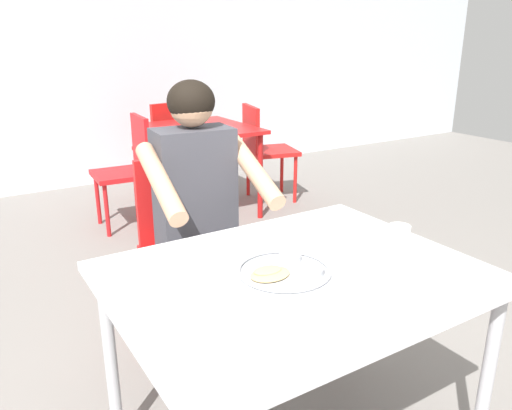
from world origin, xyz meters
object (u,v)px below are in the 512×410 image
Objects in this scene: diner_foreground at (202,202)px; table_background_red at (199,137)px; chair_red_left at (129,164)px; chair_red_far at (165,142)px; table_foreground at (295,292)px; drinking_cup at (399,237)px; chair_foreground at (186,236)px; thali_tray at (285,270)px; chair_red_right at (263,145)px.

table_background_red is (0.86, 1.83, -0.10)m from diner_foreground.
diner_foreground is 1.87m from chair_red_left.
table_foreground is at bearing -105.00° from chair_red_far.
table_foreground is at bearing -92.45° from diner_foreground.
drinking_cup is 0.87m from diner_foreground.
chair_foreground is at bearing 86.18° from diner_foreground.
diner_foreground reaches higher than chair_foreground.
table_foreground is 2.71m from table_background_red.
drinking_cup is 1.10m from chair_foreground.
table_foreground is at bearing -15.96° from thali_tray.
chair_red_far reaches higher than drinking_cup.
chair_foreground is 1.02× the size of chair_red_far.
chair_foreground is at bearing -109.80° from chair_red_far.
thali_tray is at bearing -95.26° from diner_foreground.
table_background_red is 1.04× the size of chair_red_far.
drinking_cup is at bearing -87.85° from chair_red_left.
chair_red_left is (-0.10, 2.61, -0.28)m from drinking_cup.
chair_red_far is (-0.66, 0.66, -0.01)m from chair_red_right.
diner_foreground is 2.38m from chair_red_right.
chair_red_far is at bearing 74.37° from thali_tray.
drinking_cup is 2.63m from chair_red_left.
chair_foreground is (-0.35, 1.01, -0.26)m from drinking_cup.
chair_red_right is (1.13, 2.62, -0.27)m from drinking_cup.
table_background_red is (0.93, 2.55, -0.09)m from thali_tray.
table_background_red is 0.61m from chair_red_left.
chair_red_far is (0.57, 0.66, 0.00)m from chair_red_left.
chair_red_left is (0.27, 1.83, -0.25)m from diner_foreground.
chair_red_left is at bearing 92.15° from drinking_cup.
chair_red_far reaches higher than table_foreground.
table_background_red is at bearing 79.28° from drinking_cup.
chair_red_left is 0.99× the size of chair_red_far.
thali_tray is 0.34× the size of chair_red_right.
thali_tray is at bearing -109.99° from table_background_red.
drinking_cup is 2.66m from table_background_red.
drinking_cup is at bearing -98.11° from chair_red_far.
table_foreground is 3.34m from chair_red_far.
chair_foreground is (0.05, 0.95, -0.14)m from table_foreground.
chair_red_right reaches higher than table_foreground.
table_foreground is 1.32× the size of chair_red_right.
diner_foreground reaches higher than drinking_cup.
chair_foreground reaches higher than table_foreground.
table_background_red is 0.68m from chair_red_far.
table_foreground is 3.83× the size of thali_tray.
diner_foreground is at bearing -129.16° from chair_red_right.
table_background_red is at bearing 70.01° from thali_tray.
chair_red_left is at bearing -179.67° from chair_red_right.
chair_red_far is at bearing 81.89° from drinking_cup.
table_foreground is at bearing -109.22° from table_background_red.
chair_red_right is at bearing -44.77° from chair_red_far.
table_foreground is 1.32× the size of chair_red_left.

